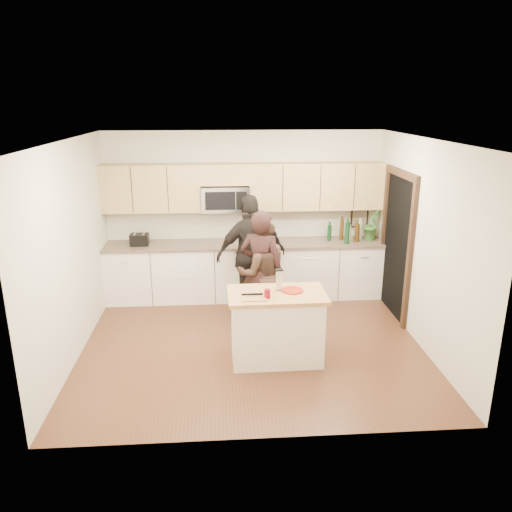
{
  "coord_description": "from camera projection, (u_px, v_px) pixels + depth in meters",
  "views": [
    {
      "loc": [
        -0.38,
        -6.1,
        3.16
      ],
      "look_at": [
        0.08,
        0.35,
        1.13
      ],
      "focal_mm": 35.0,
      "sensor_mm": 36.0,
      "label": 1
    }
  ],
  "objects": [
    {
      "name": "drink_glass",
      "position": [
        267.0,
        294.0,
        5.93
      ],
      "size": [
        0.08,
        0.08,
        0.11
      ],
      "primitive_type": "cylinder",
      "color": "maroon",
      "rests_on": "island"
    },
    {
      "name": "cutting_board",
      "position": [
        254.0,
        299.0,
        5.9
      ],
      "size": [
        0.29,
        0.16,
        0.02
      ],
      "primitive_type": "cube",
      "rotation": [
        0.0,
        0.0,
        0.01
      ],
      "color": "#A87646",
      "rests_on": "island"
    },
    {
      "name": "dish_towel",
      "position": [
        186.0,
        255.0,
        7.9
      ],
      "size": [
        0.34,
        0.6,
        0.48
      ],
      "color": "white",
      "rests_on": "ground"
    },
    {
      "name": "woman_center",
      "position": [
        262.0,
        274.0,
        7.18
      ],
      "size": [
        0.78,
        0.63,
        1.53
      ],
      "primitive_type": "imported",
      "rotation": [
        0.0,
        0.0,
        3.22
      ],
      "color": "#322119",
      "rests_on": "ground"
    },
    {
      "name": "floor",
      "position": [
        252.0,
        343.0,
        6.78
      ],
      "size": [
        4.5,
        4.5,
        0.0
      ],
      "primitive_type": "plane",
      "color": "#502C1B",
      "rests_on": "ground"
    },
    {
      "name": "island",
      "position": [
        276.0,
        326.0,
        6.23
      ],
      "size": [
        1.21,
        0.71,
        0.9
      ],
      "rotation": [
        0.0,
        0.0,
        0.01
      ],
      "color": "white",
      "rests_on": "ground"
    },
    {
      "name": "toaster",
      "position": [
        140.0,
        240.0,
        7.94
      ],
      "size": [
        0.29,
        0.21,
        0.18
      ],
      "color": "black",
      "rests_on": "back_cabinetry"
    },
    {
      "name": "upper_cabinetry",
      "position": [
        246.0,
        186.0,
        7.97
      ],
      "size": [
        4.5,
        0.33,
        0.75
      ],
      "color": "tan",
      "rests_on": "ground"
    },
    {
      "name": "doorway",
      "position": [
        397.0,
        240.0,
        7.44
      ],
      "size": [
        0.06,
        1.25,
        2.2
      ],
      "color": "black",
      "rests_on": "ground"
    },
    {
      "name": "knife",
      "position": [
        253.0,
        296.0,
        5.95
      ],
      "size": [
        0.22,
        0.02,
        0.01
      ],
      "primitive_type": "cube",
      "rotation": [
        0.0,
        0.0,
        0.01
      ],
      "color": "silver",
      "rests_on": "cutting_board"
    },
    {
      "name": "woman_right",
      "position": [
        251.0,
        255.0,
        7.54
      ],
      "size": [
        1.15,
        0.68,
        1.84
      ],
      "primitive_type": "imported",
      "rotation": [
        0.0,
        0.0,
        3.37
      ],
      "color": "black",
      "rests_on": "ground"
    },
    {
      "name": "room_shell",
      "position": [
        252.0,
        219.0,
        6.26
      ],
      "size": [
        4.52,
        4.02,
        2.71
      ],
      "color": "beige",
      "rests_on": "ground"
    },
    {
      "name": "bottle_cluster",
      "position": [
        349.0,
        230.0,
        8.13
      ],
      "size": [
        0.59,
        0.33,
        0.41
      ],
      "color": "black",
      "rests_on": "back_cabinetry"
    },
    {
      "name": "microwave",
      "position": [
        225.0,
        198.0,
        7.97
      ],
      "size": [
        0.76,
        0.41,
        0.4
      ],
      "color": "silver",
      "rests_on": "ground"
    },
    {
      "name": "woman_left",
      "position": [
        261.0,
        269.0,
        7.08
      ],
      "size": [
        0.74,
        0.63,
        1.72
      ],
      "primitive_type": "imported",
      "rotation": [
        0.0,
        0.0,
        2.73
      ],
      "color": "black",
      "rests_on": "ground"
    },
    {
      "name": "red_plate",
      "position": [
        292.0,
        290.0,
        6.16
      ],
      "size": [
        0.27,
        0.27,
        0.02
      ],
      "primitive_type": "cylinder",
      "color": "maroon",
      "rests_on": "island"
    },
    {
      "name": "orchid",
      "position": [
        371.0,
        224.0,
        8.19
      ],
      "size": [
        0.38,
        0.38,
        0.54
      ],
      "primitive_type": "imported",
      "rotation": [
        0.0,
        0.0,
        0.84
      ],
      "color": "#386C2B",
      "rests_on": "back_cabinetry"
    },
    {
      "name": "tongs",
      "position": [
        252.0,
        294.0,
        5.99
      ],
      "size": [
        0.26,
        0.03,
        0.02
      ],
      "primitive_type": "cube",
      "rotation": [
        0.0,
        0.0,
        0.01
      ],
      "color": "black",
      "rests_on": "cutting_board"
    },
    {
      "name": "framed_picture",
      "position": [
        359.0,
        216.0,
        8.41
      ],
      "size": [
        0.3,
        0.03,
        0.38
      ],
      "color": "black",
      "rests_on": "ground"
    },
    {
      "name": "back_cabinetry",
      "position": [
        245.0,
        270.0,
        8.24
      ],
      "size": [
        4.5,
        0.66,
        0.94
      ],
      "color": "white",
      "rests_on": "ground"
    },
    {
      "name": "box_grater",
      "position": [
        279.0,
        279.0,
        6.14
      ],
      "size": [
        0.1,
        0.06,
        0.26
      ],
      "color": "silver",
      "rests_on": "red_plate"
    }
  ]
}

